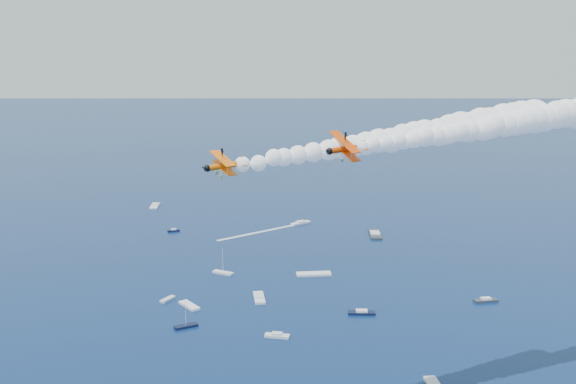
# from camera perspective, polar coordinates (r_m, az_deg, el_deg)

# --- Properties ---
(biplane_lead) EXTENTS (11.92, 12.37, 8.11)m
(biplane_lead) POSITION_cam_1_polar(r_m,az_deg,el_deg) (115.76, 5.01, 3.69)
(biplane_lead) COLOR #E24004
(biplane_trail) EXTENTS (10.89, 11.35, 6.60)m
(biplane_trail) POSITION_cam_1_polar(r_m,az_deg,el_deg) (108.58, -5.33, 2.25)
(biplane_trail) COLOR #F66405
(smoke_trail_lead) EXTENTS (72.10, 71.32, 12.16)m
(smoke_trail_lead) POSITION_cam_1_polar(r_m,az_deg,el_deg) (135.31, 17.85, 5.51)
(smoke_trail_lead) COLOR white
(smoke_trail_trail) EXTENTS (72.12, 71.72, 12.16)m
(smoke_trail_trail) POSITION_cam_1_polar(r_m,az_deg,el_deg) (123.99, 9.69, 4.61)
(smoke_trail_trail) COLOR white
(spectator_boats) EXTENTS (239.98, 179.91, 0.70)m
(spectator_boats) POSITION_cam_1_polar(r_m,az_deg,el_deg) (218.09, 2.51, -7.72)
(spectator_boats) COLOR #2D333C
(spectator_boats) RESTS_ON ground
(boat_wakes) EXTENTS (204.84, 90.51, 0.04)m
(boat_wakes) POSITION_cam_1_polar(r_m,az_deg,el_deg) (230.23, 15.61, -7.17)
(boat_wakes) COLOR white
(boat_wakes) RESTS_ON ground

